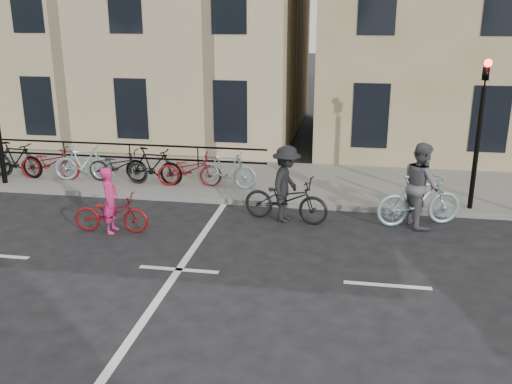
% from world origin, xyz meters
% --- Properties ---
extents(ground, '(120.00, 120.00, 0.00)m').
position_xyz_m(ground, '(0.00, 0.00, 0.00)').
color(ground, black).
rests_on(ground, ground).
extents(sidewalk, '(46.00, 4.00, 0.15)m').
position_xyz_m(sidewalk, '(-4.00, 6.00, 0.07)').
color(sidewalk, slate).
rests_on(sidewalk, ground).
extents(building_west, '(20.00, 10.00, 10.00)m').
position_xyz_m(building_west, '(-9.00, 13.00, 5.15)').
color(building_west, '#D0B88C').
rests_on(building_west, sidewalk).
extents(traffic_light, '(0.18, 0.30, 3.90)m').
position_xyz_m(traffic_light, '(6.20, 4.34, 2.45)').
color(traffic_light, black).
rests_on(traffic_light, sidewalk).
extents(bollard_east, '(0.14, 0.14, 0.90)m').
position_xyz_m(bollard_east, '(5.00, 4.25, 0.60)').
color(bollard_east, black).
rests_on(bollard_east, sidewalk).
extents(parked_bikes, '(9.35, 1.23, 1.05)m').
position_xyz_m(parked_bikes, '(-3.87, 5.04, 0.65)').
color(parked_bikes, black).
rests_on(parked_bikes, sidewalk).
extents(cyclist_pink, '(1.75, 0.72, 1.52)m').
position_xyz_m(cyclist_pink, '(-2.10, 1.69, 0.53)').
color(cyclist_pink, maroon).
rests_on(cyclist_pink, ground).
extents(cyclist_grey, '(2.14, 1.20, 1.99)m').
position_xyz_m(cyclist_grey, '(4.84, 3.30, 0.81)').
color(cyclist_grey, '#89AEB3').
rests_on(cyclist_grey, ground).
extents(cyclist_dark, '(2.18, 1.31, 1.85)m').
position_xyz_m(cyclist_dark, '(1.74, 3.08, 0.73)').
color(cyclist_dark, black).
rests_on(cyclist_dark, ground).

